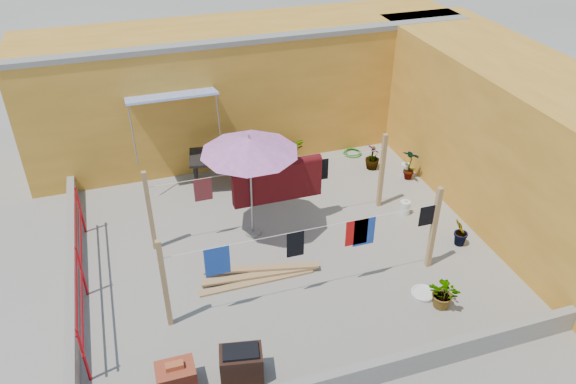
% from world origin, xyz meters
% --- Properties ---
extents(ground, '(80.00, 80.00, 0.00)m').
position_xyz_m(ground, '(0.00, 0.00, 0.00)').
color(ground, '#9E998E').
rests_on(ground, ground).
extents(wall_back, '(11.00, 3.27, 3.21)m').
position_xyz_m(wall_back, '(0.50, 4.69, 1.61)').
color(wall_back, gold).
rests_on(wall_back, ground).
extents(wall_right, '(2.40, 9.00, 3.20)m').
position_xyz_m(wall_right, '(5.20, 0.00, 1.60)').
color(wall_right, gold).
rests_on(wall_right, ground).
extents(parapet_front, '(8.30, 0.16, 0.44)m').
position_xyz_m(parapet_front, '(0.00, -3.58, 0.22)').
color(parapet_front, gray).
rests_on(parapet_front, ground).
extents(parapet_left, '(0.16, 7.30, 0.44)m').
position_xyz_m(parapet_left, '(-4.08, 0.00, 0.22)').
color(parapet_left, gray).
rests_on(parapet_left, ground).
extents(red_railing, '(0.05, 4.20, 1.10)m').
position_xyz_m(red_railing, '(-3.85, -0.20, 0.72)').
color(red_railing, '#A81019').
rests_on(red_railing, ground).
extents(clothesline_rig, '(5.09, 2.35, 1.80)m').
position_xyz_m(clothesline_rig, '(0.10, 0.55, 1.06)').
color(clothesline_rig, tan).
rests_on(clothesline_rig, ground).
extents(patio_umbrella, '(2.41, 2.41, 2.33)m').
position_xyz_m(patio_umbrella, '(-0.48, 0.66, 2.09)').
color(patio_umbrella, gray).
rests_on(patio_umbrella, ground).
extents(outdoor_table, '(1.89, 1.17, 0.83)m').
position_xyz_m(outdoor_table, '(-0.52, 2.72, 0.75)').
color(outdoor_table, black).
rests_on(outdoor_table, ground).
extents(brick_stack, '(0.59, 0.43, 0.51)m').
position_xyz_m(brick_stack, '(-2.58, -2.75, 0.22)').
color(brick_stack, '#A03824').
rests_on(brick_stack, ground).
extents(lumber_pile, '(2.35, 0.64, 0.14)m').
position_xyz_m(lumber_pile, '(-0.72, -0.73, 0.07)').
color(lumber_pile, tan).
rests_on(lumber_pile, ground).
extents(brazier, '(0.73, 0.55, 0.59)m').
position_xyz_m(brazier, '(-1.59, -2.87, 0.29)').
color(brazier, black).
rests_on(brazier, ground).
extents(white_basin, '(0.45, 0.45, 0.08)m').
position_xyz_m(white_basin, '(2.00, -2.11, 0.04)').
color(white_basin, silver).
rests_on(white_basin, ground).
extents(water_jug_a, '(0.23, 0.23, 0.36)m').
position_xyz_m(water_jug_a, '(2.90, 0.33, 0.16)').
color(water_jug_a, silver).
rests_on(water_jug_a, ground).
extents(water_jug_b, '(0.22, 0.22, 0.35)m').
position_xyz_m(water_jug_b, '(3.70, 1.82, 0.15)').
color(water_jug_b, silver).
rests_on(water_jug_b, ground).
extents(green_hose, '(0.49, 0.49, 0.07)m').
position_xyz_m(green_hose, '(2.90, 3.20, 0.03)').
color(green_hose, '#1C7419').
rests_on(green_hose, ground).
extents(plant_back_a, '(0.73, 0.64, 0.79)m').
position_xyz_m(plant_back_a, '(1.14, 3.20, 0.40)').
color(plant_back_a, '#1D5919').
rests_on(plant_back_a, ground).
extents(plant_back_b, '(0.37, 0.37, 0.65)m').
position_xyz_m(plant_back_b, '(3.06, 2.37, 0.32)').
color(plant_back_b, '#1D5919').
rests_on(plant_back_b, ground).
extents(plant_right_a, '(0.50, 0.53, 0.83)m').
position_xyz_m(plant_right_a, '(3.70, 1.63, 0.41)').
color(plant_right_a, '#1D5919').
rests_on(plant_right_a, ground).
extents(plant_right_b, '(0.46, 0.46, 0.65)m').
position_xyz_m(plant_right_b, '(3.43, -1.03, 0.33)').
color(plant_right_b, '#1D5919').
rests_on(plant_right_b, ground).
extents(plant_right_c, '(0.74, 0.73, 0.62)m').
position_xyz_m(plant_right_c, '(2.19, -2.47, 0.31)').
color(plant_right_c, '#1D5919').
rests_on(plant_right_c, ground).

